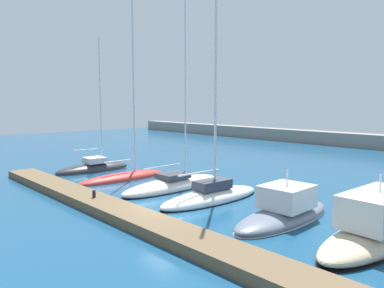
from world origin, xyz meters
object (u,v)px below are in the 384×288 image
object	(u,v)px
sailboat_white_fourth	(211,195)
dock_bollard	(94,194)
motorboat_slate_fifth	(285,211)
sailboat_charcoal_nearest	(93,168)
sailboat_red_second	(124,177)
sailboat_ivory_third	(173,185)
motorboat_sand_sixth	(381,226)

from	to	relation	value
sailboat_white_fourth	dock_bollard	bearing A→B (deg)	149.38
sailboat_white_fourth	motorboat_slate_fifth	world-z (taller)	sailboat_white_fourth
sailboat_charcoal_nearest	sailboat_red_second	size ratio (longest dim) A/B	0.84
sailboat_white_fourth	motorboat_slate_fifth	size ratio (longest dim) A/B	2.22
sailboat_white_fourth	dock_bollard	world-z (taller)	sailboat_white_fourth
sailboat_ivory_third	sailboat_red_second	bearing A→B (deg)	97.18
sailboat_ivory_third	dock_bollard	world-z (taller)	sailboat_ivory_third
sailboat_white_fourth	motorboat_sand_sixth	xyz separation A→B (m)	(9.94, 0.77, 0.26)
sailboat_ivory_third	sailboat_white_fourth	xyz separation A→B (m)	(4.23, -0.37, 0.10)
motorboat_slate_fifth	dock_bollard	world-z (taller)	motorboat_slate_fifth
sailboat_charcoal_nearest	motorboat_sand_sixth	xyz separation A→B (m)	(24.46, 1.23, 0.43)
sailboat_red_second	motorboat_sand_sixth	xyz separation A→B (m)	(19.42, 1.17, 0.46)
sailboat_white_fourth	motorboat_slate_fifth	xyz separation A→B (m)	(5.32, 0.13, 0.08)
motorboat_sand_sixth	sailboat_ivory_third	bearing A→B (deg)	93.80
sailboat_charcoal_nearest	motorboat_slate_fifth	bearing A→B (deg)	-86.17
sailboat_red_second	motorboat_slate_fifth	size ratio (longest dim) A/B	1.88
motorboat_slate_fifth	sailboat_ivory_third	bearing A→B (deg)	87.21
sailboat_charcoal_nearest	sailboat_red_second	world-z (taller)	sailboat_red_second
sailboat_charcoal_nearest	motorboat_sand_sixth	bearing A→B (deg)	-85.00
motorboat_sand_sixth	motorboat_slate_fifth	bearing A→B (deg)	100.06
sailboat_red_second	sailboat_white_fourth	xyz separation A→B (m)	(9.49, 0.40, 0.20)
motorboat_sand_sixth	sailboat_charcoal_nearest	bearing A→B (deg)	95.08
sailboat_charcoal_nearest	dock_bollard	distance (m)	11.93
sailboat_red_second	dock_bollard	bearing A→B (deg)	-135.33
motorboat_slate_fifth	dock_bollard	bearing A→B (deg)	122.14
sailboat_charcoal_nearest	motorboat_sand_sixth	size ratio (longest dim) A/B	1.24
sailboat_red_second	sailboat_ivory_third	size ratio (longest dim) A/B	0.85
sailboat_ivory_third	motorboat_slate_fifth	xyz separation A→B (m)	(9.54, -0.24, 0.18)
sailboat_charcoal_nearest	sailboat_ivory_third	distance (m)	10.33
motorboat_slate_fifth	dock_bollard	distance (m)	11.15
sailboat_red_second	sailboat_ivory_third	bearing A→B (deg)	-81.38
motorboat_slate_fifth	motorboat_sand_sixth	xyz separation A→B (m)	(4.62, 0.64, 0.18)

